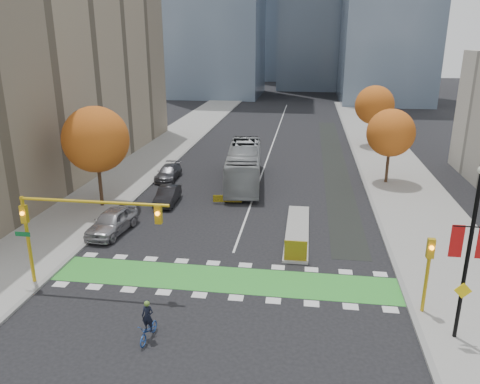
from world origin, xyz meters
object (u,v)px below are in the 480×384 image
(tree_west, at_px, (96,139))
(parked_car_a, at_px, (112,221))
(traffic_signal_west, at_px, (69,220))
(tree_east_far, at_px, (375,105))
(parked_car_c, at_px, (168,172))
(cyclist, at_px, (148,327))
(parked_car_b, at_px, (168,195))
(tree_east_near, at_px, (391,133))
(bus, at_px, (244,165))
(banner_lamppost, at_px, (469,248))
(hazard_board, at_px, (296,251))
(traffic_signal_east, at_px, (428,265))

(tree_west, relative_size, parked_car_a, 1.63)
(traffic_signal_west, bearing_deg, tree_east_far, 62.05)
(tree_east_far, distance_m, parked_car_c, 28.05)
(cyclist, distance_m, parked_car_b, 18.64)
(tree_west, relative_size, tree_east_near, 1.16)
(bus, xyz_separation_m, parked_car_b, (-5.54, -6.68, -1.06))
(banner_lamppost, bearing_deg, cyclist, -171.75)
(hazard_board, relative_size, tree_west, 0.17)
(tree_east_far, height_order, bus, tree_east_far)
(banner_lamppost, xyz_separation_m, parked_car_a, (-20.50, 9.53, -3.75))
(parked_car_a, bearing_deg, traffic_signal_east, -14.92)
(tree_west, bearing_deg, bus, 37.84)
(tree_east_near, distance_m, parked_car_c, 21.35)
(traffic_signal_east, height_order, parked_car_b, traffic_signal_east)
(hazard_board, bearing_deg, tree_east_near, 65.80)
(cyclist, bearing_deg, parked_car_b, 110.05)
(banner_lamppost, bearing_deg, bus, 119.51)
(traffic_signal_west, distance_m, parked_car_c, 21.21)
(hazard_board, relative_size, parked_car_c, 0.30)
(banner_lamppost, xyz_separation_m, cyclist, (-13.91, -2.02, -3.94))
(hazard_board, distance_m, traffic_signal_west, 13.23)
(traffic_signal_east, xyz_separation_m, parked_car_c, (-19.37, 20.92, -2.06))
(bus, bearing_deg, tree_east_near, 1.96)
(tree_east_near, xyz_separation_m, bus, (-13.38, -1.75, -3.10))
(hazard_board, distance_m, parked_car_c, 20.70)
(cyclist, bearing_deg, parked_car_a, 125.77)
(tree_east_near, bearing_deg, parked_car_c, -175.65)
(traffic_signal_west, height_order, parked_car_a, traffic_signal_west)
(cyclist, height_order, bus, bus)
(traffic_signal_east, xyz_separation_m, parked_car_b, (-17.42, 14.08, -2.03))
(tree_west, height_order, tree_east_far, tree_west)
(tree_west, xyz_separation_m, parked_car_c, (3.13, 8.41, -4.94))
(parked_car_b, bearing_deg, traffic_signal_east, -41.69)
(hazard_board, bearing_deg, banner_lamppost, -41.79)
(traffic_signal_west, height_order, cyclist, traffic_signal_west)
(parked_car_c, bearing_deg, cyclist, -76.74)
(parked_car_c, bearing_deg, traffic_signal_east, -48.46)
(tree_east_far, xyz_separation_m, traffic_signal_west, (-20.43, -38.51, -1.21))
(tree_west, relative_size, bus, 0.65)
(traffic_signal_east, bearing_deg, cyclist, -162.74)
(hazard_board, bearing_deg, parked_car_c, 128.45)
(tree_west, xyz_separation_m, tree_east_far, (24.50, 26.00, -0.38))
(tree_east_near, distance_m, tree_east_far, 16.01)
(tree_west, distance_m, parked_car_a, 7.51)
(bus, relative_size, parked_car_c, 2.73)
(banner_lamppost, distance_m, parked_car_a, 22.92)
(hazard_board, height_order, traffic_signal_west, traffic_signal_west)
(cyclist, relative_size, parked_car_c, 0.43)
(tree_east_near, relative_size, cyclist, 3.53)
(bus, relative_size, parked_car_a, 2.50)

